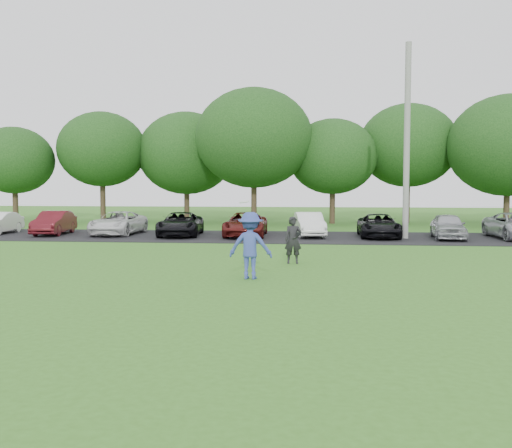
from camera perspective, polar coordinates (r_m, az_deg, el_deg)
The scene contains 7 objects.
ground at distance 14.85m, azimuth -1.39°, elevation -5.95°, with size 100.00×100.00×0.00m, color #376C1E.
parking_lot at distance 27.68m, azimuth 2.02°, elevation -1.29°, with size 32.00×6.50×0.03m, color black.
utility_pole at distance 27.66m, azimuth 14.85°, elevation 7.98°, with size 0.28×0.28×9.10m, color gray.
frisbee_player at distance 15.43m, azimuth -0.56°, elevation -2.16°, with size 1.22×0.75×2.13m.
camera_bystander at distance 18.44m, azimuth 3.74°, elevation -1.62°, with size 0.59×0.45×1.52m.
parked_cars at distance 27.65m, azimuth 2.67°, elevation -0.06°, with size 30.09×4.74×1.22m.
tree_row at distance 37.34m, azimuth 5.40°, elevation 7.58°, with size 42.39×9.85×8.64m.
Camera 1 is at (1.86, -14.50, 2.57)m, focal length 40.00 mm.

